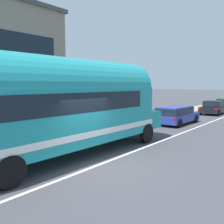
% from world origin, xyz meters
% --- Properties ---
extents(ground_plane, '(300.00, 300.00, 0.00)m').
position_xyz_m(ground_plane, '(0.00, 0.00, 0.00)').
color(ground_plane, '#424247').
extents(lane_markings, '(3.56, 80.00, 0.01)m').
position_xyz_m(lane_markings, '(-1.59, 12.00, 0.00)').
color(lane_markings, silver).
rests_on(lane_markings, ground).
extents(sidewalk_slab, '(2.44, 90.00, 0.15)m').
position_xyz_m(sidewalk_slab, '(-4.65, 10.00, 0.07)').
color(sidewalk_slab, gray).
rests_on(sidewalk_slab, ground).
extents(painted_bus, '(2.79, 12.30, 4.12)m').
position_xyz_m(painted_bus, '(-1.74, -0.20, 2.30)').
color(painted_bus, teal).
rests_on(painted_bus, ground).
extents(car_lead, '(1.99, 4.61, 1.37)m').
position_xyz_m(car_lead, '(-1.79, 11.55, 0.80)').
color(car_lead, navy).
rests_on(car_lead, ground).
extents(car_second, '(1.97, 4.38, 1.37)m').
position_xyz_m(car_second, '(-1.52, 20.45, 0.73)').
color(car_second, black).
rests_on(car_second, ground).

